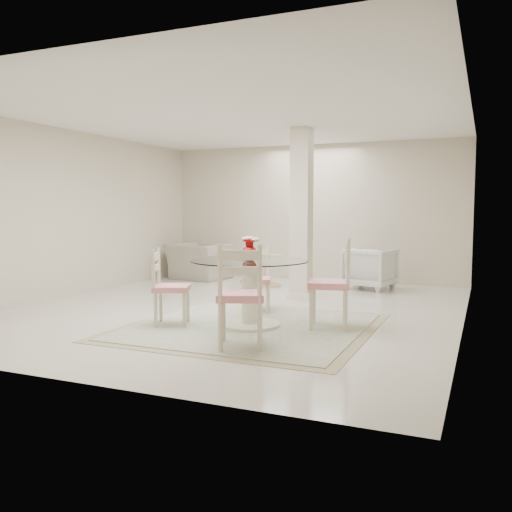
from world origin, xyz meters
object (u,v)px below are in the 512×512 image
at_px(armchair_white, 370,268).
at_px(dining_chair_west, 166,281).
at_px(dining_chair_east, 336,277).
at_px(column, 301,214).
at_px(side_table, 266,272).
at_px(dining_table, 249,293).
at_px(dining_chair_north, 256,274).
at_px(recliner_taupe, 199,261).
at_px(red_vase, 250,249).
at_px(dining_chair_south, 240,288).

bearing_deg(armchair_white, dining_chair_west, 80.89).
distance_m(dining_chair_east, armchair_white, 3.46).
distance_m(column, armchair_white, 1.92).
bearing_deg(side_table, dining_chair_east, -55.04).
distance_m(dining_table, dining_chair_west, 1.03).
height_order(dining_chair_east, dining_chair_north, dining_chair_east).
distance_m(dining_chair_east, recliner_taupe, 5.09).
height_order(red_vase, dining_chair_east, dining_chair_east).
distance_m(red_vase, dining_chair_west, 1.10).
xyz_separation_m(armchair_white, side_table, (-1.81, -0.45, -0.10)).
bearing_deg(column, dining_table, -87.07).
bearing_deg(armchair_white, dining_chair_east, 107.70).
height_order(red_vase, dining_chair_south, dining_chair_south).
bearing_deg(dining_chair_east, dining_chair_south, -39.11).
height_order(dining_chair_north, dining_chair_west, dining_chair_west).
relative_size(red_vase, dining_chair_east, 0.24).
relative_size(dining_chair_west, dining_chair_south, 0.87).
height_order(column, dining_chair_north, column).
distance_m(dining_chair_north, recliner_taupe, 3.71).
bearing_deg(dining_chair_east, side_table, -157.43).
bearing_deg(armchair_white, dining_table, 92.52).
xyz_separation_m(dining_chair_east, dining_chair_north, (-1.30, 0.65, -0.10)).
bearing_deg(dining_chair_north, dining_table, -91.53).
distance_m(red_vase, recliner_taupe, 4.69).
distance_m(column, side_table, 1.76).
relative_size(dining_chair_north, dining_chair_south, 0.84).
distance_m(dining_chair_east, dining_chair_south, 1.44).
bearing_deg(dining_chair_west, recliner_taupe, 1.26).
xyz_separation_m(column, dining_table, (0.12, -2.33, -0.93)).
height_order(dining_chair_west, armchair_white, dining_chair_west).
relative_size(red_vase, armchair_white, 0.35).
xyz_separation_m(dining_table, side_table, (-1.11, 3.30, -0.15)).
height_order(dining_chair_north, dining_chair_south, dining_chair_south).
xyz_separation_m(recliner_taupe, side_table, (1.67, -0.44, -0.09)).
bearing_deg(dining_chair_south, recliner_taupe, -78.84).
height_order(dining_chair_south, side_table, dining_chair_south).
xyz_separation_m(dining_chair_west, dining_chair_south, (1.29, -0.65, 0.08)).
xyz_separation_m(dining_chair_south, armchair_white, (0.37, 4.73, -0.26)).
distance_m(recliner_taupe, armchair_white, 3.48).
height_order(column, dining_chair_east, column).
relative_size(dining_chair_west, armchair_white, 1.29).
bearing_deg(red_vase, recliner_taupe, 126.62).
bearing_deg(recliner_taupe, dining_chair_west, 122.07).
distance_m(dining_table, recliner_taupe, 4.66).
bearing_deg(dining_table, recliner_taupe, 126.59).
height_order(red_vase, dining_chair_north, red_vase).
relative_size(red_vase, recliner_taupe, 0.25).
bearing_deg(dining_chair_east, dining_chair_north, -128.87).
xyz_separation_m(red_vase, dining_chair_east, (0.98, 0.31, -0.32)).
relative_size(dining_table, red_vase, 5.05).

